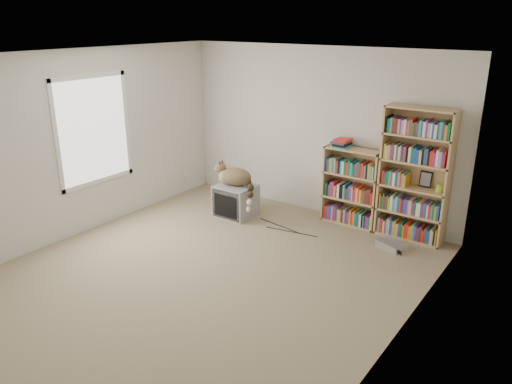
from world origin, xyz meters
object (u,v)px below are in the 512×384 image
Objects in this scene: crt_tv at (236,201)px; dvd_player at (392,245)px; cat at (237,180)px; bookcase_short at (352,189)px; bookcase_tall at (415,178)px.

dvd_player is (2.37, 0.29, -0.20)m from crt_tv.
crt_tv is 0.69× the size of cat.
crt_tv is at bearing 146.45° from cat.
crt_tv is at bearing -153.99° from bookcase_short.
dvd_player is at bearing 7.24° from crt_tv.
cat is 2.18× the size of dvd_player.
bookcase_short is (1.55, 0.75, 0.28)m from crt_tv.
dvd_player is at bearing -29.04° from bookcase_short.
bookcase_short is at bearing 26.16° from crt_tv.
bookcase_tall is 4.90× the size of dvd_player.
cat reaches higher than dvd_player.
bookcase_tall is 1.60× the size of bookcase_short.
bookcase_tall reaches higher than cat.
dvd_player is (0.83, -0.46, -0.48)m from bookcase_short.
cat is (0.04, -0.01, 0.34)m from crt_tv.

